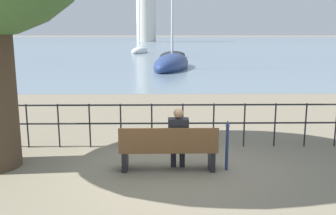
{
  "coord_description": "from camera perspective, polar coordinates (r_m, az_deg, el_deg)",
  "views": [
    {
      "loc": [
        -0.13,
        -7.07,
        2.66
      ],
      "look_at": [
        0.0,
        0.5,
        1.16
      ],
      "focal_mm": 40.0,
      "sensor_mm": 36.0,
      "label": 1
    }
  ],
  "objects": [
    {
      "name": "park_bench",
      "position": [
        7.35,
        0.07,
        -6.4
      ],
      "size": [
        1.92,
        0.45,
        0.9
      ],
      "color": "brown",
      "rests_on": "ground_plane"
    },
    {
      "name": "harbor_water",
      "position": [
        166.54,
        -0.93,
        10.3
      ],
      "size": [
        600.0,
        300.0,
        0.01
      ],
      "color": "slate",
      "rests_on": "ground_plane"
    },
    {
      "name": "ground_plane",
      "position": [
        7.56,
        0.06,
        -9.41
      ],
      "size": [
        1000.0,
        1000.0,
        0.0
      ],
      "primitive_type": "plane",
      "color": "#7A705B"
    },
    {
      "name": "closed_umbrella",
      "position": [
        7.45,
        9.0,
        -5.28
      ],
      "size": [
        0.09,
        0.09,
        1.01
      ],
      "color": "navy",
      "rests_on": "ground_plane"
    },
    {
      "name": "sailboat_2",
      "position": [
        28.8,
        0.6,
        6.64
      ],
      "size": [
        3.91,
        8.62,
        10.14
      ],
      "rotation": [
        0.0,
        0.0,
        -0.21
      ],
      "color": "navy",
      "rests_on": "ground_plane"
    },
    {
      "name": "seated_person_left",
      "position": [
        7.37,
        1.57,
        -4.39
      ],
      "size": [
        0.4,
        0.35,
        1.25
      ],
      "color": "black",
      "rests_on": "ground_plane"
    },
    {
      "name": "sailboat_3",
      "position": [
        52.22,
        -4.34,
        8.65
      ],
      "size": [
        2.89,
        5.29,
        11.27
      ],
      "rotation": [
        0.0,
        0.0,
        -0.26
      ],
      "color": "white",
      "rests_on": "ground_plane"
    },
    {
      "name": "sailboat_0",
      "position": [
        41.97,
        0.74,
        7.97
      ],
      "size": [
        4.17,
        5.76,
        10.24
      ],
      "rotation": [
        0.0,
        0.0,
        -0.41
      ],
      "color": "black",
      "rests_on": "ground_plane"
    },
    {
      "name": "promenade_railing",
      "position": [
        8.81,
        -0.11,
        -1.68
      ],
      "size": [
        12.48,
        0.04,
        1.05
      ],
      "color": "black",
      "rests_on": "ground_plane"
    }
  ]
}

